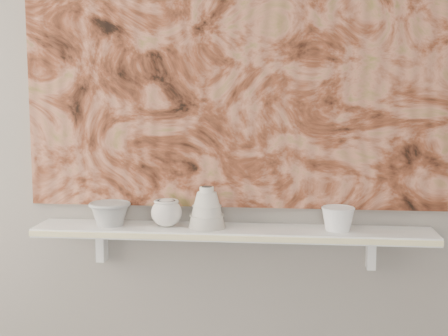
# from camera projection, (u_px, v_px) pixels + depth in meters

# --- Properties ---
(wall_back) EXTENTS (3.60, 0.00, 3.60)m
(wall_back) POSITION_uv_depth(u_px,v_px,m) (234.00, 107.00, 2.22)
(wall_back) COLOR gray
(wall_back) RESTS_ON floor
(shelf) EXTENTS (1.40, 0.18, 0.03)m
(shelf) POSITION_uv_depth(u_px,v_px,m) (232.00, 232.00, 2.19)
(shelf) COLOR white
(shelf) RESTS_ON wall_back
(shelf_stripe) EXTENTS (1.40, 0.01, 0.02)m
(shelf_stripe) POSITION_uv_depth(u_px,v_px,m) (229.00, 238.00, 2.09)
(shelf_stripe) COLOR beige
(shelf_stripe) RESTS_ON shelf
(bracket_left) EXTENTS (0.03, 0.06, 0.12)m
(bracket_left) POSITION_uv_depth(u_px,v_px,m) (102.00, 245.00, 2.31)
(bracket_left) COLOR white
(bracket_left) RESTS_ON wall_back
(bracket_right) EXTENTS (0.03, 0.06, 0.12)m
(bracket_right) POSITION_uv_depth(u_px,v_px,m) (371.00, 252.00, 2.21)
(bracket_right) COLOR white
(bracket_right) RESTS_ON wall_back
(painting) EXTENTS (1.50, 0.02, 1.10)m
(painting) POSITION_uv_depth(u_px,v_px,m) (234.00, 53.00, 2.18)
(painting) COLOR brown
(painting) RESTS_ON wall_back
(house_motif) EXTENTS (0.09, 0.00, 0.08)m
(house_motif) POSITION_uv_depth(u_px,v_px,m) (362.00, 142.00, 2.17)
(house_motif) COLOR black
(house_motif) RESTS_ON painting
(bowl_grey) EXTENTS (0.18, 0.18, 0.09)m
(bowl_grey) POSITION_uv_depth(u_px,v_px,m) (110.00, 213.00, 2.22)
(bowl_grey) COLOR gray
(bowl_grey) RESTS_ON shelf
(cup_cream) EXTENTS (0.12, 0.12, 0.10)m
(cup_cream) POSITION_uv_depth(u_px,v_px,m) (167.00, 213.00, 2.20)
(cup_cream) COLOR silver
(cup_cream) RESTS_ON shelf
(bell_vessel) EXTENTS (0.16, 0.16, 0.15)m
(bell_vessel) POSITION_uv_depth(u_px,v_px,m) (207.00, 207.00, 2.18)
(bell_vessel) COLOR silver
(bell_vessel) RESTS_ON shelf
(bowl_white) EXTENTS (0.15, 0.15, 0.08)m
(bowl_white) POSITION_uv_depth(u_px,v_px,m) (338.00, 218.00, 2.14)
(bowl_white) COLOR white
(bowl_white) RESTS_ON shelf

